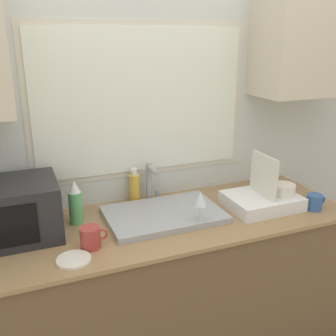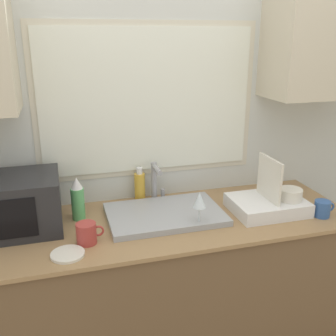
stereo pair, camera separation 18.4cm
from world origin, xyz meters
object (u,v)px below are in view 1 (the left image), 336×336
Objects in this scene: dish_rack at (264,198)px; mug_near_sink at (91,237)px; microwave at (11,211)px; soap_bottle at (135,187)px; faucet at (151,180)px; wine_glass at (200,200)px; spray_bottle at (75,203)px.

dish_rack is 0.94m from mug_near_sink.
dish_rack reaches higher than microwave.
microwave is 1.26m from dish_rack.
microwave is 2.15× the size of soap_bottle.
faucet is 0.55m from mug_near_sink.
dish_rack reaches higher than wine_glass.
dish_rack is 3.02× the size of mug_near_sink.
mug_near_sink is at bearing -175.58° from dish_rack.
dish_rack is (1.24, -0.15, -0.08)m from microwave.
spray_bottle is (0.29, 0.03, -0.02)m from microwave.
soap_bottle is (0.63, 0.17, -0.04)m from microwave.
soap_bottle is (-0.62, 0.33, 0.03)m from dish_rack.
mug_near_sink is at bearing -85.87° from spray_bottle.
faucet is 0.10m from soap_bottle.
microwave reaches higher than spray_bottle.
dish_rack reaches higher than mug_near_sink.
wine_glass is (0.53, 0.01, 0.09)m from mug_near_sink.
microwave is at bearing 165.15° from wine_glass.
microwave is at bearing 143.41° from mug_near_sink.
faucet is 0.53× the size of microwave.
wine_glass is at bearing -170.87° from dish_rack.
faucet is 1.22× the size of wine_glass.
microwave is 0.86m from wine_glass.
faucet is at bearing -24.59° from soap_bottle.
soap_bottle is at bearing 155.41° from faucet.
dish_rack is 2.05× the size of wine_glass.
dish_rack is at bearing -27.89° from soap_bottle.
faucet is 0.44m from spray_bottle.
soap_bottle reaches higher than wine_glass.
wine_glass is at bearing -71.10° from faucet.
spray_bottle is at bearing 155.36° from wine_glass.
mug_near_sink is at bearing -129.05° from soap_bottle.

